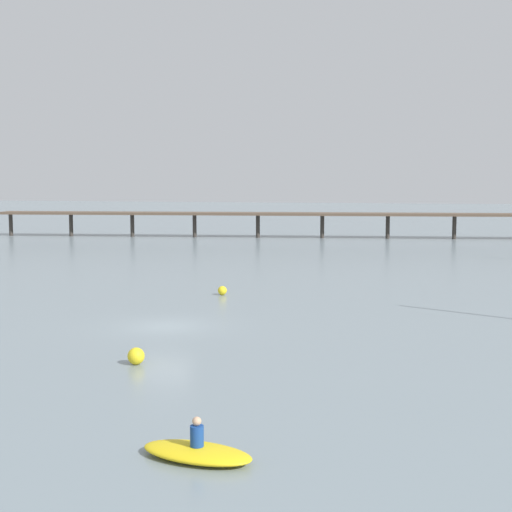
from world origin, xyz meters
name	(u,v)px	position (x,y,z in m)	size (l,w,h in m)	color
ground_plane	(166,326)	(0.00, 0.00, 0.00)	(400.00, 400.00, 0.00)	gray
pier	(434,208)	(13.61, 58.91, 3.87)	(82.99, 14.49, 8.07)	brown
dinghy_yellow	(197,452)	(6.76, -16.27, 0.20)	(3.28, 1.89, 1.14)	yellow
mooring_buoy_outer	(222,291)	(0.04, 10.27, 0.29)	(0.58, 0.58, 0.58)	yellow
mooring_buoy_inner	(136,356)	(1.43, -7.40, 0.34)	(0.68, 0.68, 0.68)	yellow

